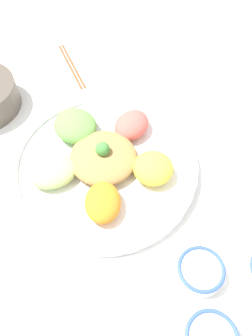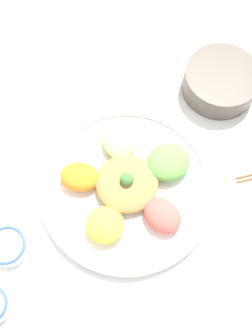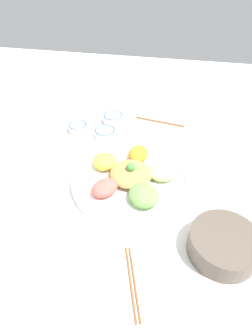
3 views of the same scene
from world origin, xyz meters
name	(u,v)px [view 1 (image 1 of 3)]	position (x,y,z in m)	size (l,w,h in m)	color
ground_plane	(109,165)	(0.00, 0.00, 0.00)	(2.40, 2.40, 0.00)	white
salad_platter	(103,161)	(-0.01, 0.00, 0.02)	(0.41, 0.41, 0.09)	white
sauce_bowl_dark	(200,271)	(0.14, -0.26, 0.02)	(0.09, 0.09, 0.03)	white
chopsticks_pair_near	(72,65)	(-0.08, 0.35, 0.00)	(0.08, 0.20, 0.01)	brown
serving_spoon_main	(198,64)	(0.28, 0.32, 0.00)	(0.13, 0.08, 0.01)	silver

